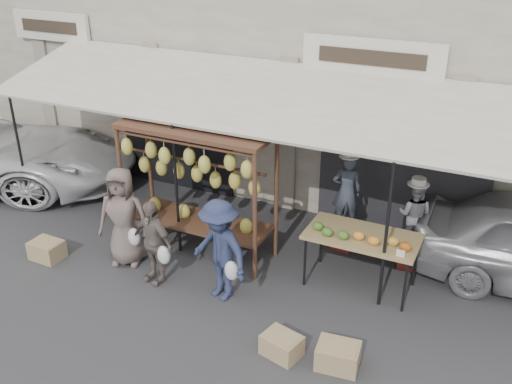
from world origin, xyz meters
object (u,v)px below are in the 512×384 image
at_px(customer_right, 220,250).
at_px(vendor_right, 414,215).
at_px(vendor_left, 347,192).
at_px(crate_far, 47,250).
at_px(customer_left, 123,217).
at_px(crate_near_a, 282,345).
at_px(crate_near_b, 338,356).
at_px(banana_rack, 195,168).
at_px(produce_table, 362,238).
at_px(customer_mid, 153,242).

bearing_deg(customer_right, vendor_right, 59.16).
distance_m(vendor_left, vendor_right, 1.17).
distance_m(vendor_left, crate_far, 5.15).
xyz_separation_m(customer_left, crate_near_a, (3.24, -0.96, -0.70)).
distance_m(crate_near_a, crate_near_b, 0.74).
bearing_deg(banana_rack, customer_left, -137.32).
bearing_deg(produce_table, crate_near_a, -103.01).
xyz_separation_m(vendor_left, customer_right, (-1.23, -2.17, -0.28)).
distance_m(banana_rack, vendor_left, 2.55).
height_order(banana_rack, customer_left, banana_rack).
bearing_deg(produce_table, vendor_left, 119.52).
distance_m(customer_left, customer_mid, 0.80).
bearing_deg(customer_left, banana_rack, 23.27).
xyz_separation_m(customer_right, crate_far, (-3.17, -0.34, -0.65)).
xyz_separation_m(customer_left, crate_near_b, (3.97, -0.85, -0.68)).
height_order(vendor_left, customer_mid, vendor_left).
bearing_deg(produce_table, banana_rack, -176.80).
distance_m(customer_left, crate_near_a, 3.45).
relative_size(vendor_right, customer_left, 0.67).
xyz_separation_m(crate_near_a, crate_far, (-4.52, 0.45, 0.01)).
bearing_deg(customer_mid, crate_near_a, -2.98).
relative_size(produce_table, crate_near_b, 3.16).
xyz_separation_m(produce_table, customer_right, (-1.80, -1.16, -0.07)).
bearing_deg(crate_near_a, crate_near_b, 8.83).
bearing_deg(crate_near_b, crate_near_a, -171.17).
bearing_deg(vendor_left, crate_far, 9.99).
xyz_separation_m(customer_mid, crate_near_a, (2.49, -0.71, -0.55)).
bearing_deg(crate_near_b, produce_table, 98.84).
xyz_separation_m(produce_table, customer_left, (-3.69, -0.98, -0.03)).
height_order(produce_table, customer_mid, customer_mid).
height_order(crate_near_a, crate_near_b, crate_near_b).
bearing_deg(customer_left, crate_far, -177.60).
bearing_deg(vendor_left, banana_rack, 8.10).
bearing_deg(customer_mid, banana_rack, 94.97).
xyz_separation_m(vendor_right, crate_near_a, (-1.04, -2.85, -0.83)).
bearing_deg(crate_far, produce_table, 16.74).
height_order(vendor_left, customer_left, vendor_left).
bearing_deg(vendor_right, produce_table, 58.79).
height_order(banana_rack, customer_right, banana_rack).
bearing_deg(banana_rack, crate_near_a, -37.36).
distance_m(customer_left, customer_right, 1.89).
xyz_separation_m(produce_table, vendor_right, (0.59, 0.90, 0.10)).
bearing_deg(crate_near_b, customer_mid, 169.50).
bearing_deg(crate_near_a, vendor_left, 92.41).
bearing_deg(produce_table, customer_left, -165.10).
height_order(banana_rack, produce_table, banana_rack).
height_order(vendor_right, crate_near_b, vendor_right).
height_order(customer_right, crate_far, customer_right).
bearing_deg(vendor_left, customer_right, 40.84).
xyz_separation_m(vendor_right, customer_mid, (-3.53, -2.13, -0.28)).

